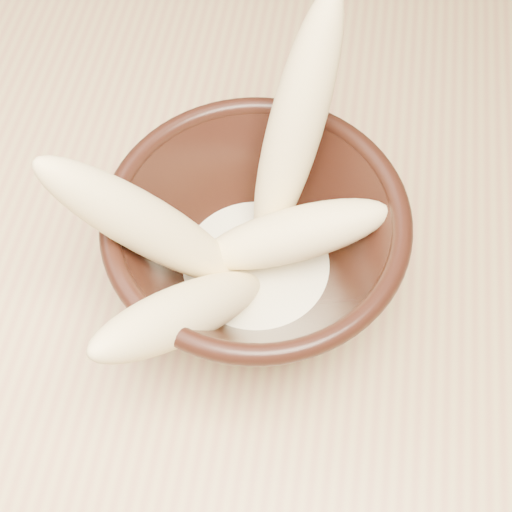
{
  "coord_description": "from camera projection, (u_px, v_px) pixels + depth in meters",
  "views": [
    {
      "loc": [
        -0.2,
        -0.28,
        1.27
      ],
      "look_at": [
        -0.24,
        -0.02,
        0.81
      ],
      "focal_mm": 50.0,
      "sensor_mm": 36.0,
      "label": 1
    }
  ],
  "objects": [
    {
      "name": "milk_puddle",
      "position": [
        256.0,
        268.0,
        0.55
      ],
      "size": [
        0.12,
        0.12,
        0.02
      ],
      "primitive_type": "cylinder",
      "color": "#F3EBC3",
      "rests_on": "bowl"
    },
    {
      "name": "bowl",
      "position": [
        256.0,
        249.0,
        0.53
      ],
      "size": [
        0.22,
        0.22,
        0.12
      ],
      "rotation": [
        0.0,
        0.0,
        0.26
      ],
      "color": "black",
      "rests_on": "table"
    },
    {
      "name": "banana_upright",
      "position": [
        295.0,
        127.0,
        0.5
      ],
      "size": [
        0.08,
        0.14,
        0.19
      ],
      "primitive_type": "ellipsoid",
      "rotation": [
        0.54,
        0.0,
        2.84
      ],
      "color": "#F8DE92",
      "rests_on": "bowl"
    },
    {
      "name": "banana_across",
      "position": [
        293.0,
        235.0,
        0.51
      ],
      "size": [
        0.15,
        0.08,
        0.08
      ],
      "primitive_type": "ellipsoid",
      "rotation": [
        1.28,
        0.0,
        1.84
      ],
      "color": "#F8DE92",
      "rests_on": "bowl"
    },
    {
      "name": "banana_left",
      "position": [
        148.0,
        226.0,
        0.48
      ],
      "size": [
        0.15,
        0.06,
        0.17
      ],
      "primitive_type": "ellipsoid",
      "rotation": [
        0.68,
        0.0,
        -1.42
      ],
      "color": "#F8DE92",
      "rests_on": "bowl"
    },
    {
      "name": "banana_front",
      "position": [
        185.0,
        313.0,
        0.47
      ],
      "size": [
        0.13,
        0.15,
        0.13
      ],
      "primitive_type": "ellipsoid",
      "rotation": [
        0.95,
        0.0,
        -0.61
      ],
      "color": "#F8DE92",
      "rests_on": "bowl"
    }
  ]
}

